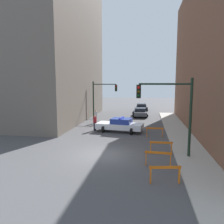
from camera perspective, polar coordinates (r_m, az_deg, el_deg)
The scene contains 14 objects.
ground_plane at distance 15.64m, azimuth -2.70°, elevation -11.00°, with size 120.00×120.00×0.00m, color #4C4C4F.
sidewalk_right at distance 15.61m, azimuth 20.64°, elevation -11.31°, with size 2.40×44.00×0.12m.
building_corner_left at distance 32.72m, azimuth -19.15°, elevation 16.88°, with size 14.00×20.00×20.97m.
traffic_light_near at distance 14.93m, azimuth 15.51°, elevation 1.72°, with size 3.64×0.35×5.20m.
traffic_light_far at distance 30.27m, azimuth -2.89°, elevation 4.60°, with size 3.44×0.35×5.20m.
police_car at distance 22.40m, azimuth 2.11°, elevation -3.37°, with size 4.92×2.80×1.52m.
parked_car_near at distance 32.75m, azimuth 7.31°, elevation -0.01°, with size 2.48×4.42×1.31m.
parked_car_mid at distance 39.34m, azimuth 7.72°, elevation 1.26°, with size 2.33×4.33×1.31m.
pedestrian_crossing at distance 23.07m, azimuth -4.50°, elevation -2.72°, with size 0.51×0.51×1.66m.
pedestrian_corner at distance 27.14m, azimuth -4.32°, elevation -1.15°, with size 0.49×0.49×1.66m.
barrier_front at distance 11.55m, azimuth 13.68°, elevation -14.87°, with size 1.58×0.43×0.90m.
barrier_mid at distance 13.67m, azimuth 11.98°, elevation -11.22°, with size 1.60×0.21×0.90m.
barrier_back at distance 15.91m, azimuth 12.69°, elevation -8.54°, with size 1.60×0.24×0.90m.
barrier_corner at distance 20.64m, azimuth 11.10°, elevation -4.76°, with size 1.60×0.26×0.90m.
Camera 1 is at (3.13, -14.49, 5.00)m, focal length 35.00 mm.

